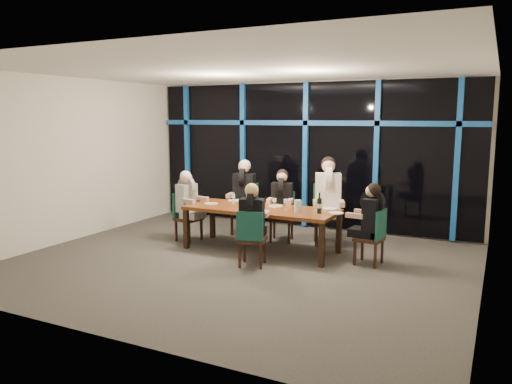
% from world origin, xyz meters
% --- Properties ---
extents(room, '(7.04, 7.00, 3.02)m').
position_xyz_m(room, '(0.00, 0.00, 2.02)').
color(room, '#504C46').
rests_on(room, ground).
extents(window_wall, '(6.86, 0.43, 2.94)m').
position_xyz_m(window_wall, '(0.01, 2.93, 1.55)').
color(window_wall, black).
rests_on(window_wall, ground).
extents(dining_table, '(2.60, 1.00, 0.75)m').
position_xyz_m(dining_table, '(0.00, 0.80, 0.68)').
color(dining_table, brown).
rests_on(dining_table, ground).
extents(chair_far_left, '(0.53, 0.53, 0.99)m').
position_xyz_m(chair_far_left, '(-0.86, 1.86, 0.56)').
color(chair_far_left, black).
rests_on(chair_far_left, ground).
extents(chair_far_mid, '(0.51, 0.51, 0.91)m').
position_xyz_m(chair_far_mid, '(0.02, 1.66, 0.51)').
color(chair_far_mid, black).
rests_on(chair_far_mid, ground).
extents(chair_far_right, '(0.65, 0.65, 1.08)m').
position_xyz_m(chair_far_right, '(0.85, 1.80, 0.60)').
color(chair_far_right, black).
rests_on(chair_far_right, ground).
extents(chair_end_left, '(0.48, 0.48, 0.89)m').
position_xyz_m(chair_end_left, '(-1.59, 0.86, 0.50)').
color(chair_end_left, black).
rests_on(chair_end_left, ground).
extents(chair_end_right, '(0.45, 0.45, 0.88)m').
position_xyz_m(chair_end_right, '(1.93, 0.81, 0.49)').
color(chair_end_right, black).
rests_on(chair_end_right, ground).
extents(chair_near_mid, '(0.50, 0.50, 0.88)m').
position_xyz_m(chair_near_mid, '(0.27, -0.11, 0.49)').
color(chair_near_mid, black).
rests_on(chair_near_mid, ground).
extents(diner_far_left, '(0.54, 0.66, 0.97)m').
position_xyz_m(diner_far_left, '(-0.85, 1.78, 0.95)').
color(diner_far_left, black).
rests_on(diner_far_left, ground).
extents(diner_far_mid, '(0.51, 0.61, 0.89)m').
position_xyz_m(diner_far_mid, '(0.04, 1.58, 0.87)').
color(diner_far_mid, black).
rests_on(diner_far_mid, ground).
extents(diner_far_right, '(0.66, 0.74, 1.05)m').
position_xyz_m(diner_far_right, '(0.88, 1.71, 1.03)').
color(diner_far_right, white).
rests_on(diner_far_right, ground).
extents(diner_end_left, '(0.59, 0.48, 0.87)m').
position_xyz_m(diner_end_left, '(-1.52, 0.84, 0.85)').
color(diner_end_left, black).
rests_on(diner_end_left, ground).
extents(diner_end_right, '(0.57, 0.46, 0.86)m').
position_xyz_m(diner_end_right, '(1.85, 0.82, 0.84)').
color(diner_end_right, black).
rests_on(diner_end_right, ground).
extents(diner_near_mid, '(0.50, 0.59, 0.86)m').
position_xyz_m(diner_near_mid, '(0.25, -0.04, 0.84)').
color(diner_near_mid, black).
rests_on(diner_near_mid, ground).
extents(plate_far_left, '(0.24, 0.24, 0.01)m').
position_xyz_m(plate_far_left, '(-0.75, 1.23, 0.76)').
color(plate_far_left, white).
rests_on(plate_far_left, dining_table).
extents(plate_far_mid, '(0.24, 0.24, 0.01)m').
position_xyz_m(plate_far_mid, '(0.17, 1.03, 0.76)').
color(plate_far_mid, white).
rests_on(plate_far_mid, dining_table).
extents(plate_far_right, '(0.24, 0.24, 0.01)m').
position_xyz_m(plate_far_right, '(1.09, 1.19, 0.76)').
color(plate_far_right, white).
rests_on(plate_far_right, dining_table).
extents(plate_end_left, '(0.24, 0.24, 0.01)m').
position_xyz_m(plate_end_left, '(-0.96, 0.75, 0.76)').
color(plate_end_left, white).
rests_on(plate_end_left, dining_table).
extents(plate_end_right, '(0.24, 0.24, 0.01)m').
position_xyz_m(plate_end_right, '(1.28, 0.88, 0.76)').
color(plate_end_right, white).
rests_on(plate_end_right, dining_table).
extents(plate_near_mid, '(0.24, 0.24, 0.01)m').
position_xyz_m(plate_near_mid, '(0.12, 0.51, 0.76)').
color(plate_near_mid, white).
rests_on(plate_near_mid, dining_table).
extents(wine_bottle, '(0.08, 0.08, 0.34)m').
position_xyz_m(wine_bottle, '(1.05, 0.77, 0.88)').
color(wine_bottle, black).
rests_on(wine_bottle, dining_table).
extents(water_pitcher, '(0.13, 0.11, 0.21)m').
position_xyz_m(water_pitcher, '(0.71, 0.68, 0.85)').
color(water_pitcher, silver).
rests_on(water_pitcher, dining_table).
extents(tea_light, '(0.05, 0.05, 0.03)m').
position_xyz_m(tea_light, '(-0.04, 0.57, 0.76)').
color(tea_light, '#FC9E4B').
rests_on(tea_light, dining_table).
extents(wine_glass_a, '(0.06, 0.06, 0.16)m').
position_xyz_m(wine_glass_a, '(-0.21, 0.71, 0.87)').
color(wine_glass_a, silver).
rests_on(wine_glass_a, dining_table).
extents(wine_glass_b, '(0.06, 0.06, 0.16)m').
position_xyz_m(wine_glass_b, '(0.19, 0.92, 0.87)').
color(wine_glass_b, silver).
rests_on(wine_glass_b, dining_table).
extents(wine_glass_c, '(0.07, 0.07, 0.18)m').
position_xyz_m(wine_glass_c, '(0.44, 0.84, 0.88)').
color(wine_glass_c, silver).
rests_on(wine_glass_c, dining_table).
extents(wine_glass_d, '(0.07, 0.07, 0.17)m').
position_xyz_m(wine_glass_d, '(-0.64, 0.96, 0.87)').
color(wine_glass_d, silver).
rests_on(wine_glass_d, dining_table).
extents(wine_glass_e, '(0.07, 0.07, 0.18)m').
position_xyz_m(wine_glass_e, '(0.92, 1.00, 0.88)').
color(wine_glass_e, silver).
rests_on(wine_glass_e, dining_table).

